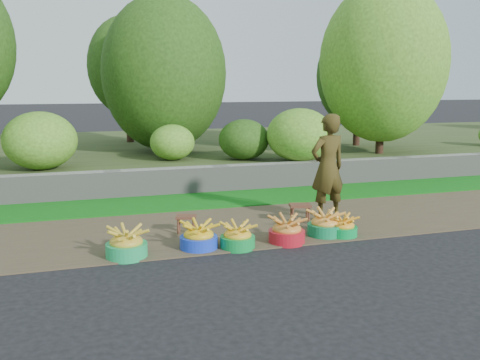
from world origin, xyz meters
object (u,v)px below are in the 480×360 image
object	(u,v)px
stool_left	(186,219)
vendor_woman	(328,167)
basin_d	(287,231)
stool_right	(300,208)
basin_b	(199,237)
basin_f	(342,227)
basin_c	(238,237)
basin_a	(126,244)
basin_e	(325,225)

from	to	relation	value
stool_left	vendor_woman	distance (m)	2.48
basin_d	stool_right	xyz separation A→B (m)	(0.63, 0.95, 0.08)
basin_b	stool_right	distance (m)	2.08
basin_b	basin_f	xyz separation A→B (m)	(2.18, -0.05, -0.03)
basin_f	stool_left	bearing A→B (deg)	158.39
basin_c	vendor_woman	bearing A→B (deg)	28.50
basin_c	stool_left	distance (m)	1.07
basin_f	stool_right	xyz separation A→B (m)	(-0.28, 0.91, 0.11)
basin_d	basin_f	size ratio (longest dim) A/B	1.18
basin_c	basin_d	distance (m)	0.75
stool_left	vendor_woman	size ratio (longest dim) A/B	0.20
stool_right	vendor_woman	distance (m)	0.81
basin_f	vendor_woman	xyz separation A→B (m)	(0.21, 0.95, 0.75)
basin_b	stool_left	size ratio (longest dim) A/B	1.46
stool_right	vendor_woman	bearing A→B (deg)	3.82
basin_c	stool_right	xyz separation A→B (m)	(1.37, 0.98, 0.10)
basin_b	basin_a	bearing A→B (deg)	-176.14
stool_right	vendor_woman	world-z (taller)	vendor_woman
basin_a	basin_f	world-z (taller)	basin_a
basin_c	stool_left	size ratio (longest dim) A/B	1.36
basin_b	stool_right	xyz separation A→B (m)	(1.90, 0.86, 0.09)
basin_a	basin_c	size ratio (longest dim) A/B	1.12
vendor_woman	basin_e	bearing A→B (deg)	52.99
basin_d	vendor_woman	world-z (taller)	vendor_woman
basin_f	stool_right	size ratio (longest dim) A/B	1.12
basin_b	basin_e	size ratio (longest dim) A/B	0.99
basin_b	stool_left	xyz separation A→B (m)	(-0.00, 0.81, 0.06)
stool_right	stool_left	bearing A→B (deg)	-178.45
basin_a	basin_d	distance (m)	2.25
basin_f	stool_right	bearing A→B (deg)	107.04
basin_d	stool_right	bearing A→B (deg)	56.62
basin_b	basin_f	size ratio (longest dim) A/B	1.18
basin_f	vendor_woman	world-z (taller)	vendor_woman
basin_a	basin_f	xyz separation A→B (m)	(3.16, 0.01, -0.03)
stool_left	basin_b	bearing A→B (deg)	-89.89
basin_b	vendor_woman	xyz separation A→B (m)	(2.39, 0.90, 0.72)
basin_c	basin_b	bearing A→B (deg)	167.23
basin_e	basin_f	bearing A→B (deg)	-26.47
basin_d	basin_e	bearing A→B (deg)	12.66
basin_a	basin_f	distance (m)	3.16
stool_left	stool_right	bearing A→B (deg)	1.55
basin_a	stool_left	size ratio (longest dim) A/B	1.52
basin_c	stool_right	world-z (taller)	basin_c
vendor_woman	stool_left	bearing A→B (deg)	-7.11
basin_c	basin_e	world-z (taller)	basin_e
basin_a	basin_c	bearing A→B (deg)	-1.98
basin_a	vendor_woman	distance (m)	3.58
basin_b	stool_left	bearing A→B (deg)	90.11
vendor_woman	basin_a	bearing A→B (deg)	6.79
basin_a	stool_right	xyz separation A→B (m)	(2.88, 0.93, 0.08)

